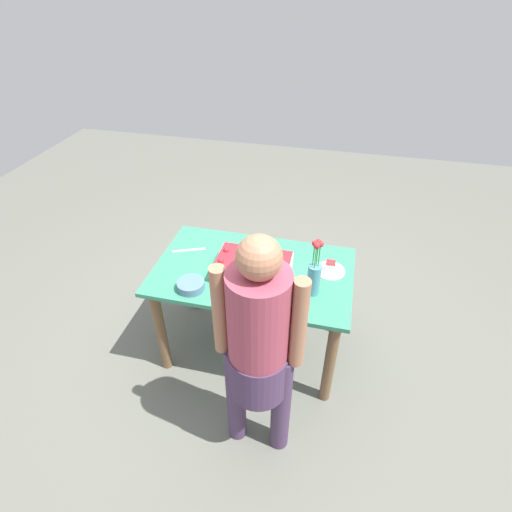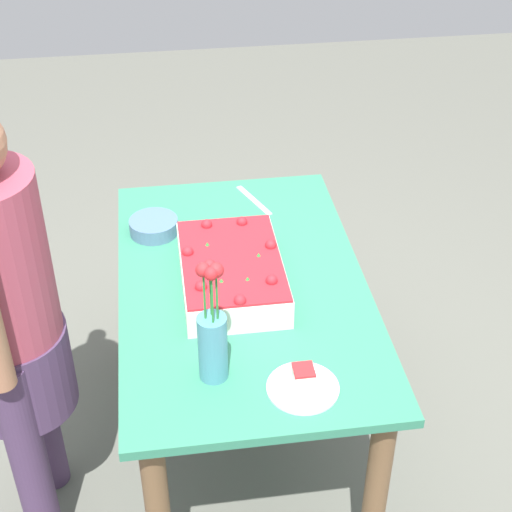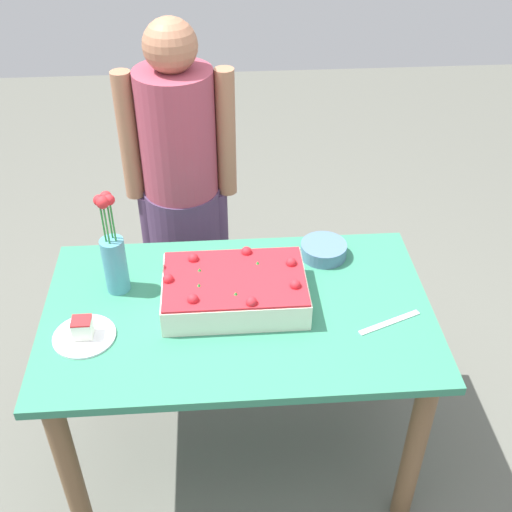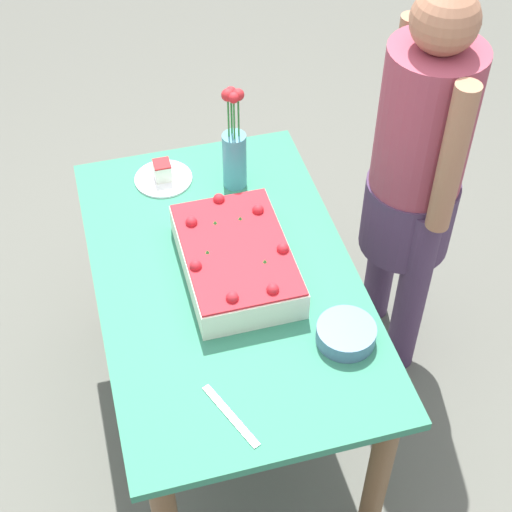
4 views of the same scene
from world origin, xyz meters
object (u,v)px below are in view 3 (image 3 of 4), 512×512
Objects in this scene: person_standing at (181,177)px; cake_knife at (390,322)px; sheet_cake at (235,289)px; flower_vase at (114,256)px; fruit_bowl at (324,250)px; serving_plate_with_slice at (84,333)px.

cake_knife is at bearing 40.55° from person_standing.
flower_vase reaches higher than sheet_cake.
fruit_bowl is at bearing -169.41° from flower_vase.
person_standing is at bearing -71.80° from cake_knife.
person_standing is (0.19, -0.65, 0.05)m from sheet_cake.
fruit_bowl reaches higher than cake_knife.
fruit_bowl is at bearing 50.93° from person_standing.
serving_plate_with_slice is (0.48, 0.14, -0.03)m from sheet_cake.
cake_knife is (-0.49, 0.14, -0.05)m from sheet_cake.
sheet_cake is 0.41m from flower_vase.
sheet_cake is at bearing 166.40° from flower_vase.
sheet_cake reaches higher than fruit_bowl.
serving_plate_with_slice is 0.13× the size of person_standing.
sheet_cake is 0.51m from cake_knife.
flower_vase is at bearing -110.25° from serving_plate_with_slice.
flower_vase is at bearing -20.18° from person_standing.
flower_vase is at bearing 10.59° from fruit_bowl.
person_standing is (-0.29, -0.79, 0.09)m from serving_plate_with_slice.
cake_knife is (-0.97, 0.00, -0.02)m from serving_plate_with_slice.
flower_vase is (0.39, -0.10, 0.09)m from sheet_cake.
serving_plate_with_slice is 1.17× the size of fruit_bowl.
flower_vase is at bearing -13.60° from sheet_cake.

